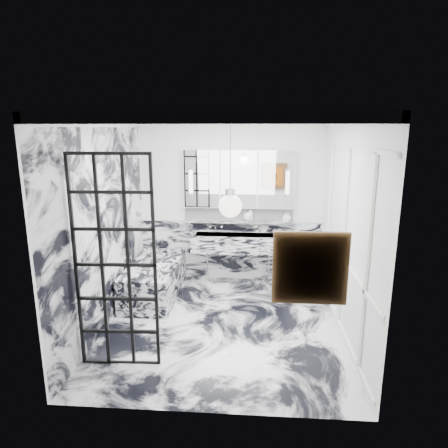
# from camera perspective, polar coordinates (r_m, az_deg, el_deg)

# --- Properties ---
(floor) EXTENTS (3.60, 3.60, 0.00)m
(floor) POSITION_cam_1_polar(r_m,az_deg,el_deg) (5.75, -0.23, -14.07)
(floor) COLOR silver
(floor) RESTS_ON ground
(ceiling) EXTENTS (3.60, 3.60, 0.00)m
(ceiling) POSITION_cam_1_polar(r_m,az_deg,el_deg) (5.10, -0.26, 15.03)
(ceiling) COLOR white
(ceiling) RESTS_ON wall_back
(wall_back) EXTENTS (3.60, 0.00, 3.60)m
(wall_back) POSITION_cam_1_polar(r_m,az_deg,el_deg) (7.01, 0.92, 3.13)
(wall_back) COLOR white
(wall_back) RESTS_ON floor
(wall_front) EXTENTS (3.60, 0.00, 3.60)m
(wall_front) POSITION_cam_1_polar(r_m,az_deg,el_deg) (3.54, -2.55, -7.45)
(wall_front) COLOR white
(wall_front) RESTS_ON floor
(wall_left) EXTENTS (0.00, 3.60, 3.60)m
(wall_left) POSITION_cam_1_polar(r_m,az_deg,el_deg) (5.61, -16.77, -0.10)
(wall_left) COLOR white
(wall_left) RESTS_ON floor
(wall_right) EXTENTS (0.00, 3.60, 3.60)m
(wall_right) POSITION_cam_1_polar(r_m,az_deg,el_deg) (5.37, 17.03, -0.71)
(wall_right) COLOR white
(wall_right) RESTS_ON floor
(marble_clad_back) EXTENTS (3.18, 0.05, 1.05)m
(marble_clad_back) POSITION_cam_1_polar(r_m,az_deg,el_deg) (7.20, 0.88, -3.77)
(marble_clad_back) COLOR silver
(marble_clad_back) RESTS_ON floor
(marble_clad_left) EXTENTS (0.02, 3.56, 2.68)m
(marble_clad_left) POSITION_cam_1_polar(r_m,az_deg,el_deg) (5.62, -16.58, -0.70)
(marble_clad_left) COLOR silver
(marble_clad_left) RESTS_ON floor
(panel_molding) EXTENTS (0.03, 3.40, 2.30)m
(panel_molding) POSITION_cam_1_polar(r_m,az_deg,el_deg) (5.39, 16.75, -1.73)
(panel_molding) COLOR white
(panel_molding) RESTS_ON floor
(soap_bottle_a) EXTENTS (0.12, 0.12, 0.23)m
(soap_bottle_a) POSITION_cam_1_polar(r_m,az_deg,el_deg) (6.95, 3.79, 1.39)
(soap_bottle_a) COLOR #8C5919
(soap_bottle_a) RESTS_ON ledge
(soap_bottle_b) EXTENTS (0.09, 0.09, 0.17)m
(soap_bottle_b) POSITION_cam_1_polar(r_m,az_deg,el_deg) (6.98, 8.78, 1.06)
(soap_bottle_b) COLOR #4C4C51
(soap_bottle_b) RESTS_ON ledge
(soap_bottle_c) EXTENTS (0.14, 0.14, 0.16)m
(soap_bottle_c) POSITION_cam_1_polar(r_m,az_deg,el_deg) (6.98, 9.09, 1.00)
(soap_bottle_c) COLOR silver
(soap_bottle_c) RESTS_ON ledge
(face_pot) EXTENTS (0.16, 0.16, 0.16)m
(face_pot) POSITION_cam_1_polar(r_m,az_deg,el_deg) (6.96, 3.43, 1.05)
(face_pot) COLOR white
(face_pot) RESTS_ON ledge
(amber_bottle) EXTENTS (0.04, 0.04, 0.10)m
(amber_bottle) POSITION_cam_1_polar(r_m,az_deg,el_deg) (6.96, 3.15, 0.86)
(amber_bottle) COLOR #8C5919
(amber_bottle) RESTS_ON ledge
(flower_vase) EXTENTS (0.08, 0.08, 0.12)m
(flower_vase) POSITION_cam_1_polar(r_m,az_deg,el_deg) (5.82, -9.67, -7.36)
(flower_vase) COLOR silver
(flower_vase) RESTS_ON bathtub
(crittall_door) EXTENTS (0.88, 0.07, 2.42)m
(crittall_door) POSITION_cam_1_polar(r_m,az_deg,el_deg) (4.56, -15.29, -5.63)
(crittall_door) COLOR black
(crittall_door) RESTS_ON floor
(artwork) EXTENTS (0.55, 0.05, 0.55)m
(artwork) POSITION_cam_1_polar(r_m,az_deg,el_deg) (3.56, 12.20, -6.19)
(artwork) COLOR #B65312
(artwork) RESTS_ON wall_front
(pendant_light) EXTENTS (0.24, 0.24, 0.24)m
(pendant_light) POSITION_cam_1_polar(r_m,az_deg,el_deg) (4.01, 0.90, 2.61)
(pendant_light) COLOR white
(pendant_light) RESTS_ON ceiling
(trough_sink) EXTENTS (1.60, 0.45, 0.30)m
(trough_sink) POSITION_cam_1_polar(r_m,az_deg,el_deg) (6.92, 2.02, -2.72)
(trough_sink) COLOR silver
(trough_sink) RESTS_ON wall_back
(ledge) EXTENTS (1.90, 0.14, 0.04)m
(ledge) POSITION_cam_1_polar(r_m,az_deg,el_deg) (6.99, 2.10, 0.33)
(ledge) COLOR silver
(ledge) RESTS_ON wall_back
(subway_tile) EXTENTS (1.90, 0.03, 0.23)m
(subway_tile) POSITION_cam_1_polar(r_m,az_deg,el_deg) (7.02, 2.13, 1.52)
(subway_tile) COLOR white
(subway_tile) RESTS_ON wall_back
(mirror_cabinet) EXTENTS (1.90, 0.16, 1.00)m
(mirror_cabinet) POSITION_cam_1_polar(r_m,az_deg,el_deg) (6.86, 2.15, 6.45)
(mirror_cabinet) COLOR white
(mirror_cabinet) RESTS_ON wall_back
(sconce_left) EXTENTS (0.07, 0.07, 0.40)m
(sconce_left) POSITION_cam_1_polar(r_m,az_deg,el_deg) (6.86, -4.78, 6.06)
(sconce_left) COLOR white
(sconce_left) RESTS_ON mirror_cabinet
(sconce_right) EXTENTS (0.07, 0.07, 0.40)m
(sconce_right) POSITION_cam_1_polar(r_m,az_deg,el_deg) (6.79, 9.08, 5.87)
(sconce_right) COLOR white
(sconce_right) RESTS_ON mirror_cabinet
(bathtub) EXTENTS (0.75, 1.65, 0.55)m
(bathtub) POSITION_cam_1_polar(r_m,az_deg,el_deg) (6.63, -9.88, -7.82)
(bathtub) COLOR silver
(bathtub) RESTS_ON floor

